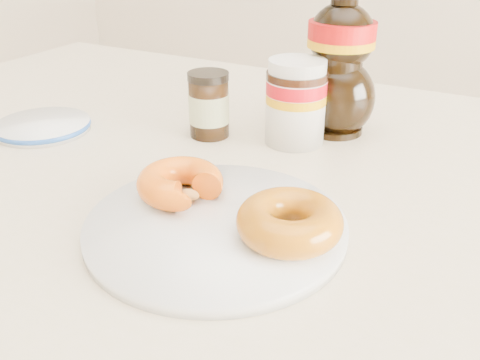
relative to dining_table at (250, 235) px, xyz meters
The scene contains 8 objects.
dining_table is the anchor object (origin of this frame).
plate 0.16m from the dining_table, 77.99° to the right, with size 0.26×0.26×0.01m.
donut_bitten 0.15m from the dining_table, 107.45° to the right, with size 0.09×0.09×0.03m, color #ED4C0D.
donut_whole 0.19m from the dining_table, 49.57° to the right, with size 0.10×0.10×0.03m, color #A45C0A.
nutella_jar 0.19m from the dining_table, 88.41° to the left, with size 0.08×0.08×0.11m.
syrup_bottle 0.27m from the dining_table, 78.45° to the left, with size 0.11×0.09×0.21m, color black, non-canonical shape.
dark_jar 0.19m from the dining_table, 141.20° to the left, with size 0.06×0.06×0.09m.
blue_rim_saucer 0.34m from the dining_table, behind, with size 0.13×0.13×0.01m.
Camera 1 is at (0.26, -0.41, 1.03)m, focal length 40.00 mm.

